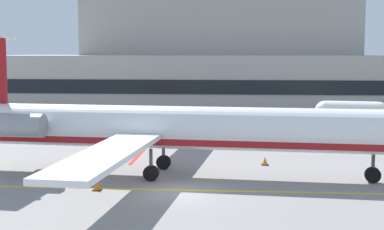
% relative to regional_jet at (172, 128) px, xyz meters
% --- Properties ---
extents(ground, '(120.00, 120.00, 0.11)m').
position_rel_regional_jet_xyz_m(ground, '(0.82, -4.15, -2.93)').
color(ground, gray).
extents(terminal_building, '(69.95, 16.36, 18.58)m').
position_rel_regional_jet_xyz_m(terminal_building, '(4.64, 44.66, 4.18)').
color(terminal_building, '#ADA89E').
rests_on(terminal_building, ground).
extents(regional_jet, '(34.28, 26.96, 8.35)m').
position_rel_regional_jet_xyz_m(regional_jet, '(0.00, 0.00, 0.00)').
color(regional_jet, white).
rests_on(regional_jet, ground).
extents(baggage_tug, '(3.18, 1.88, 2.21)m').
position_rel_regional_jet_xyz_m(baggage_tug, '(5.96, 13.96, -1.89)').
color(baggage_tug, '#1E4CB2').
rests_on(baggage_tug, ground).
extents(pushback_tractor, '(3.64, 4.39, 1.98)m').
position_rel_regional_jet_xyz_m(pushback_tractor, '(-9.59, 14.69, -1.96)').
color(pushback_tractor, '#1E4CB2').
rests_on(pushback_tractor, ground).
extents(belt_loader, '(3.20, 3.54, 2.01)m').
position_rel_regional_jet_xyz_m(belt_loader, '(-6.98, 22.39, -1.97)').
color(belt_loader, '#E5B20C').
rests_on(belt_loader, ground).
extents(fuel_tank, '(7.23, 2.94, 2.47)m').
position_rel_regional_jet_xyz_m(fuel_tank, '(15.40, 24.52, -1.50)').
color(fuel_tank, white).
rests_on(fuel_tank, ground).
extents(safety_cone_bravo, '(0.47, 0.47, 0.55)m').
position_rel_regional_jet_xyz_m(safety_cone_bravo, '(-3.55, -4.03, -2.63)').
color(safety_cone_bravo, orange).
rests_on(safety_cone_bravo, ground).
extents(safety_cone_charlie, '(0.47, 0.47, 0.55)m').
position_rel_regional_jet_xyz_m(safety_cone_charlie, '(5.75, 3.59, -2.63)').
color(safety_cone_charlie, orange).
rests_on(safety_cone_charlie, ground).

